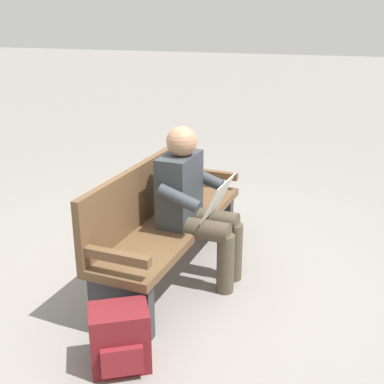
% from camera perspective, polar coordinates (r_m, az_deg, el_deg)
% --- Properties ---
extents(ground_plane, '(40.00, 40.00, 0.00)m').
position_cam_1_polar(ground_plane, '(3.99, -2.13, -9.31)').
color(ground_plane, gray).
extents(bench_near, '(1.84, 0.64, 0.90)m').
position_cam_1_polar(bench_near, '(3.81, -3.19, -3.08)').
color(bench_near, brown).
rests_on(bench_near, ground).
extents(person_seated, '(0.60, 0.60, 1.18)m').
position_cam_1_polar(person_seated, '(3.68, 0.20, -1.07)').
color(person_seated, '#33383D').
rests_on(person_seated, ground).
extents(backpack, '(0.38, 0.41, 0.38)m').
position_cam_1_polar(backpack, '(3.02, -8.15, -16.08)').
color(backpack, maroon).
rests_on(backpack, ground).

